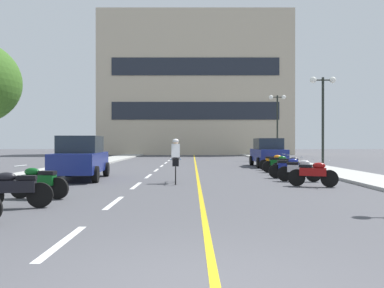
{
  "coord_description": "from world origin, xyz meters",
  "views": [
    {
      "loc": [
        0.0,
        -4.09,
        1.54
      ],
      "look_at": [
        -0.04,
        20.22,
        1.46
      ],
      "focal_mm": 36.89,
      "sensor_mm": 36.0,
      "label": 1
    }
  ],
  "objects": [
    {
      "name": "lane_dash_9",
      "position": [
        -2.0,
        38.0,
        0.0
      ],
      "size": [
        0.14,
        2.2,
        0.01
      ],
      "primitive_type": "cube",
      "color": "silver",
      "rests_on": "ground"
    },
    {
      "name": "lane_dash_4",
      "position": [
        -2.0,
        18.0,
        0.0
      ],
      "size": [
        0.14,
        2.2,
        0.01
      ],
      "primitive_type": "cube",
      "color": "silver",
      "rests_on": "ground"
    },
    {
      "name": "lane_dash_5",
      "position": [
        -2.0,
        22.0,
        0.0
      ],
      "size": [
        0.14,
        2.2,
        0.01
      ],
      "primitive_type": "cube",
      "color": "silver",
      "rests_on": "ground"
    },
    {
      "name": "parked_car_near",
      "position": [
        -4.67,
        12.42,
        0.92
      ],
      "size": [
        2.15,
        4.31,
        1.82
      ],
      "color": "black",
      "rests_on": "ground"
    },
    {
      "name": "lane_dash_10",
      "position": [
        -2.0,
        42.0,
        0.0
      ],
      "size": [
        0.14,
        2.2,
        0.01
      ],
      "primitive_type": "cube",
      "color": "silver",
      "rests_on": "ground"
    },
    {
      "name": "curb_left",
      "position": [
        -7.2,
        24.0,
        0.06
      ],
      "size": [
        2.4,
        72.0,
        0.12
      ],
      "primitive_type": "cube",
      "color": "#A8A8A3",
      "rests_on": "ground"
    },
    {
      "name": "centre_line_yellow",
      "position": [
        0.25,
        24.0,
        0.0
      ],
      "size": [
        0.12,
        66.0,
        0.01
      ],
      "primitive_type": "cube",
      "color": "gold",
      "rests_on": "ground"
    },
    {
      "name": "office_building",
      "position": [
        0.43,
        49.14,
        9.19
      ],
      "size": [
        24.87,
        8.39,
        18.39
      ],
      "color": "#BCAD93",
      "rests_on": "ground"
    },
    {
      "name": "motorcycle_2",
      "position": [
        -4.21,
        6.69,
        0.47
      ],
      "size": [
        1.7,
        0.6,
        0.92
      ],
      "color": "black",
      "rests_on": "ground"
    },
    {
      "name": "lane_dash_1",
      "position": [
        -2.0,
        6.0,
        0.0
      ],
      "size": [
        0.14,
        2.2,
        0.01
      ],
      "primitive_type": "cube",
      "color": "silver",
      "rests_on": "ground"
    },
    {
      "name": "curb_right",
      "position": [
        7.2,
        24.0,
        0.06
      ],
      "size": [
        2.4,
        72.0,
        0.12
      ],
      "primitive_type": "cube",
      "color": "#A8A8A3",
      "rests_on": "ground"
    },
    {
      "name": "motorcycle_1",
      "position": [
        -4.15,
        5.1,
        0.47
      ],
      "size": [
        1.69,
        0.61,
        0.92
      ],
      "color": "black",
      "rests_on": "ground"
    },
    {
      "name": "motorcycle_6",
      "position": [
        4.63,
        14.56,
        0.47
      ],
      "size": [
        1.69,
        0.61,
        0.92
      ],
      "color": "black",
      "rests_on": "ground"
    },
    {
      "name": "motorcycle_8",
      "position": [
        4.59,
        17.88,
        0.47
      ],
      "size": [
        1.7,
        0.6,
        0.92
      ],
      "color": "black",
      "rests_on": "ground"
    },
    {
      "name": "motorcycle_5",
      "position": [
        4.18,
        12.92,
        0.47
      ],
      "size": [
        1.7,
        0.6,
        0.92
      ],
      "color": "black",
      "rests_on": "ground"
    },
    {
      "name": "lane_dash_7",
      "position": [
        -2.0,
        30.0,
        0.0
      ],
      "size": [
        0.14,
        2.2,
        0.01
      ],
      "primitive_type": "cube",
      "color": "silver",
      "rests_on": "ground"
    },
    {
      "name": "cyclist_rider",
      "position": [
        -0.63,
        10.96,
        0.89
      ],
      "size": [
        0.42,
        1.77,
        1.71
      ],
      "color": "black",
      "rests_on": "ground"
    },
    {
      "name": "lane_dash_0",
      "position": [
        -2.0,
        2.0,
        0.0
      ],
      "size": [
        0.14,
        2.2,
        0.01
      ],
      "primitive_type": "cube",
      "color": "silver",
      "rests_on": "ground"
    },
    {
      "name": "street_lamp_mid",
      "position": [
        7.38,
        18.1,
        3.87
      ],
      "size": [
        1.46,
        0.36,
        5.13
      ],
      "color": "black",
      "rests_on": "curb_right"
    },
    {
      "name": "lane_dash_11",
      "position": [
        -2.0,
        46.0,
        0.0
      ],
      "size": [
        0.14,
        2.2,
        0.01
      ],
      "primitive_type": "cube",
      "color": "silver",
      "rests_on": "ground"
    },
    {
      "name": "parked_car_mid",
      "position": [
        4.92,
        21.34,
        0.92
      ],
      "size": [
        1.95,
        4.21,
        1.82
      ],
      "color": "black",
      "rests_on": "ground"
    },
    {
      "name": "lane_dash_8",
      "position": [
        -2.0,
        34.0,
        0.0
      ],
      "size": [
        0.14,
        2.2,
        0.01
      ],
      "primitive_type": "cube",
      "color": "silver",
      "rests_on": "ground"
    },
    {
      "name": "lane_dash_2",
      "position": [
        -2.0,
        10.0,
        0.0
      ],
      "size": [
        0.14,
        2.2,
        0.01
      ],
      "primitive_type": "cube",
      "color": "silver",
      "rests_on": "ground"
    },
    {
      "name": "ground_plane",
      "position": [
        0.0,
        21.0,
        0.0
      ],
      "size": [
        140.0,
        140.0,
        0.0
      ],
      "primitive_type": "plane",
      "color": "#47474C"
    },
    {
      "name": "motorcycle_3",
      "position": [
        4.24,
        9.67,
        0.47
      ],
      "size": [
        1.64,
        0.8,
        0.92
      ],
      "color": "black",
      "rests_on": "ground"
    },
    {
      "name": "street_lamp_far",
      "position": [
        7.35,
        29.78,
        4.12
      ],
      "size": [
        1.46,
        0.36,
        5.52
      ],
      "color": "black",
      "rests_on": "curb_right"
    },
    {
      "name": "motorcycle_4",
      "position": [
        4.24,
        11.46,
        0.47
      ],
      "size": [
        1.68,
        0.68,
        0.92
      ],
      "color": "black",
      "rests_on": "ground"
    },
    {
      "name": "motorcycle_7",
      "position": [
        4.48,
        16.26,
        0.47
      ],
      "size": [
        1.7,
        0.6,
        0.92
      ],
      "color": "black",
      "rests_on": "ground"
    },
    {
      "name": "lane_dash_6",
      "position": [
        -2.0,
        26.0,
        0.0
      ],
      "size": [
        0.14,
        2.2,
        0.01
      ],
      "primitive_type": "cube",
      "color": "silver",
      "rests_on": "ground"
    },
    {
      "name": "lane_dash_3",
      "position": [
        -2.0,
        14.0,
        0.0
      ],
      "size": [
        0.14,
        2.2,
        0.01
      ],
      "primitive_type": "cube",
      "color": "silver",
      "rests_on": "ground"
    }
  ]
}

